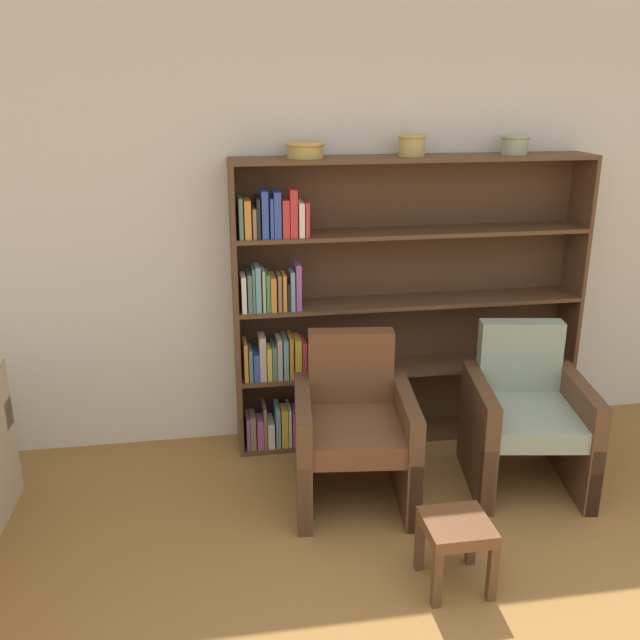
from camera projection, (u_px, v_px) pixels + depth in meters
wall_back at (371, 225)px, 4.46m from camera, size 12.00×0.06×2.75m
bookshelf at (377, 308)px, 4.46m from camera, size 2.20×0.30×1.81m
bowl_brass at (305, 149)px, 4.06m from camera, size 0.23×0.23×0.09m
bowl_stoneware at (412, 144)px, 4.15m from camera, size 0.17×0.17×0.12m
bowl_terracotta at (515, 144)px, 4.25m from camera, size 0.18×0.18×0.11m
armchair_leather at (354, 430)px, 3.92m from camera, size 0.71×0.75×0.90m
armchair_cushioned at (526, 416)px, 4.08m from camera, size 0.74×0.78×0.90m
footstool at (457, 535)px, 3.25m from camera, size 0.30×0.30×0.34m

